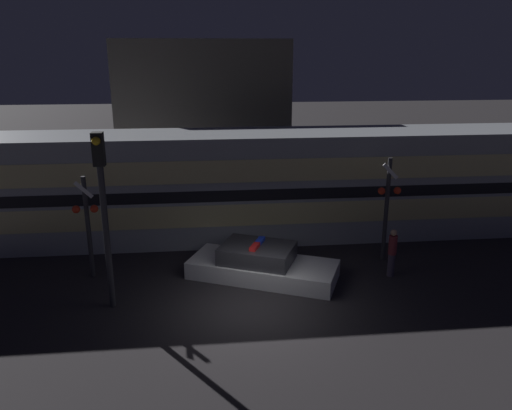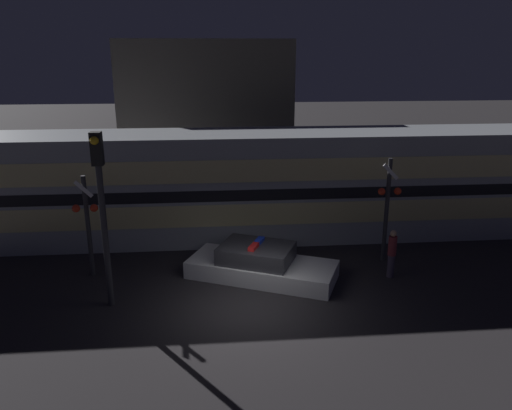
{
  "view_description": "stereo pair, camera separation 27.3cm",
  "coord_description": "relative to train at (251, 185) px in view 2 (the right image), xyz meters",
  "views": [
    {
      "loc": [
        -1.27,
        -12.8,
        7.14
      ],
      "look_at": [
        0.53,
        4.1,
        1.87
      ],
      "focal_mm": 35.0,
      "sensor_mm": 36.0,
      "label": 1
    },
    {
      "loc": [
        -0.99,
        -12.83,
        7.14
      ],
      "look_at": [
        0.53,
        4.1,
        1.87
      ],
      "focal_mm": 35.0,
      "sensor_mm": 36.0,
      "label": 2
    }
  ],
  "objects": [
    {
      "name": "pedestrian",
      "position": [
        4.25,
        -4.33,
        -1.25
      ],
      "size": [
        0.27,
        0.27,
        1.63
      ],
      "color": "#3F384C",
      "rests_on": "ground_plane"
    },
    {
      "name": "crossing_signal_far",
      "position": [
        -5.55,
        -3.37,
        -0.15
      ],
      "size": [
        0.81,
        0.35,
        3.4
      ],
      "color": "#2D2D33",
      "rests_on": "ground_plane"
    },
    {
      "name": "ground_plane",
      "position": [
        -0.51,
        -6.09,
        -2.08
      ],
      "size": [
        120.0,
        120.0,
        0.0
      ],
      "primitive_type": "plane",
      "color": "#262326"
    },
    {
      "name": "crossing_signal_near",
      "position": [
        4.47,
        -3.02,
        0.01
      ],
      "size": [
        0.81,
        0.35,
        3.7
      ],
      "color": "#2D2D33",
      "rests_on": "ground_plane"
    },
    {
      "name": "police_car",
      "position": [
        -0.02,
        -3.98,
        -1.64
      ],
      "size": [
        5.13,
        3.65,
        1.22
      ],
      "rotation": [
        0.0,
        0.0,
        -0.42
      ],
      "color": "silver",
      "rests_on": "ground_plane"
    },
    {
      "name": "traffic_light_corner",
      "position": [
        -4.56,
        -5.48,
        1.09
      ],
      "size": [
        0.3,
        0.46,
        5.1
      ],
      "color": "#2D2D33",
      "rests_on": "ground_plane"
    },
    {
      "name": "building_left",
      "position": [
        -1.72,
        8.85,
        1.77
      ],
      "size": [
        8.84,
        5.41,
        7.7
      ],
      "color": "#47423D",
      "rests_on": "ground_plane"
    },
    {
      "name": "train",
      "position": [
        0.0,
        0.0,
        0.0
      ],
      "size": [
        23.24,
        2.93,
        4.16
      ],
      "color": "#999EA5",
      "rests_on": "ground_plane"
    }
  ]
}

